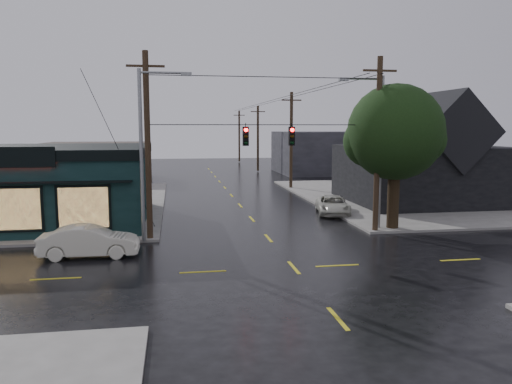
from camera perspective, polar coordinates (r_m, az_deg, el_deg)
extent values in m
plane|color=black|center=(22.33, 4.34, -8.62)|extent=(160.00, 160.00, 0.00)
cube|color=slate|center=(48.34, 22.05, -0.39)|extent=(28.00, 28.00, 0.15)
cube|color=black|center=(35.46, -25.46, 0.35)|extent=(16.00, 12.00, 4.20)
cube|color=black|center=(35.28, -25.68, 4.22)|extent=(16.30, 12.30, 0.60)
cube|color=black|center=(43.03, 18.58, 1.99)|extent=(12.00, 11.00, 4.50)
cylinder|color=black|center=(30.93, 15.44, 0.11)|extent=(0.70, 0.70, 4.46)
sphere|color=black|center=(30.71, 15.66, 6.61)|extent=(5.68, 5.68, 5.68)
cylinder|color=black|center=(27.82, 1.27, 7.69)|extent=(13.00, 0.04, 0.04)
cube|color=#302823|center=(61.61, -17.66, 3.35)|extent=(12.00, 10.00, 4.40)
cube|color=#25252A|center=(69.23, 8.43, 4.52)|extent=(14.00, 12.00, 5.60)
imported|color=beige|center=(25.15, -18.52, -5.37)|extent=(4.62, 1.62, 1.52)
imported|color=beige|center=(35.99, 8.77, -1.50)|extent=(3.06, 5.01, 1.30)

